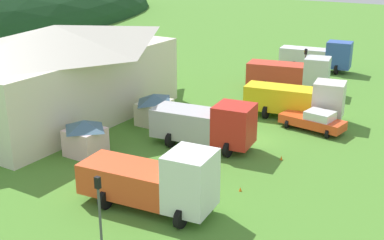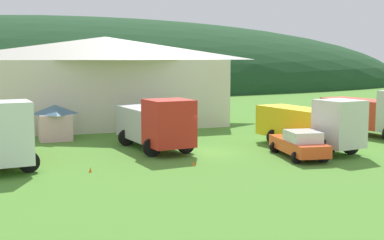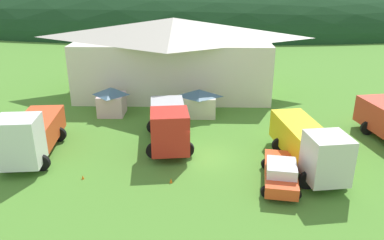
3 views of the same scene
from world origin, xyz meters
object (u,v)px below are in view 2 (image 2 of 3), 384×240
(traffic_cone_mid_row, at_px, (194,166))
(traffic_cone_near_pickup, at_px, (90,172))
(heavy_rig_white, at_px, (0,135))
(depot_building, at_px, (106,80))
(play_shed_pink, at_px, (55,122))
(flatbed_truck_yellow, at_px, (311,123))
(service_pickup_orange, at_px, (299,144))
(play_shed_cream, at_px, (161,118))
(crane_truck_red, at_px, (156,123))
(tow_truck_silver, at_px, (374,112))

(traffic_cone_mid_row, bearing_deg, traffic_cone_near_pickup, 176.67)
(heavy_rig_white, xyz_separation_m, traffic_cone_near_pickup, (4.30, -2.94, -1.76))
(depot_building, xyz_separation_m, heavy_rig_white, (-8.78, -16.10, -2.22))
(play_shed_pink, xyz_separation_m, traffic_cone_mid_row, (6.24, -11.88, -1.31))
(flatbed_truck_yellow, xyz_separation_m, traffic_cone_mid_row, (-8.83, -2.13, -1.72))
(traffic_cone_near_pickup, xyz_separation_m, traffic_cone_mid_row, (5.58, -0.32, 0.00))
(service_pickup_orange, relative_size, traffic_cone_near_pickup, 10.55)
(play_shed_cream, height_order, play_shed_pink, play_shed_pink)
(crane_truck_red, relative_size, tow_truck_silver, 0.92)
(play_shed_pink, relative_size, traffic_cone_near_pickup, 5.11)
(play_shed_pink, bearing_deg, heavy_rig_white, -112.94)
(traffic_cone_near_pickup, bearing_deg, flatbed_truck_yellow, 7.13)
(heavy_rig_white, distance_m, flatbed_truck_yellow, 18.74)
(play_shed_pink, distance_m, flatbed_truck_yellow, 17.95)
(depot_building, distance_m, play_shed_pink, 9.47)
(play_shed_pink, xyz_separation_m, traffic_cone_near_pickup, (0.66, -11.55, -1.31))
(tow_truck_silver, bearing_deg, flatbed_truck_yellow, -76.25)
(service_pickup_orange, distance_m, traffic_cone_mid_row, 6.72)
(depot_building, relative_size, play_shed_cream, 6.60)
(service_pickup_orange, xyz_separation_m, traffic_cone_mid_row, (-6.67, -0.04, -0.83))
(service_pickup_orange, bearing_deg, heavy_rig_white, -92.57)
(flatbed_truck_yellow, bearing_deg, tow_truck_silver, 105.74)
(crane_truck_red, distance_m, traffic_cone_near_pickup, 7.38)
(heavy_rig_white, relative_size, traffic_cone_near_pickup, 15.82)
(depot_building, bearing_deg, traffic_cone_mid_row, -86.73)
(depot_building, height_order, play_shed_pink, depot_building)
(service_pickup_orange, relative_size, traffic_cone_mid_row, 8.53)
(play_shed_cream, height_order, heavy_rig_white, heavy_rig_white)
(depot_building, relative_size, tow_truck_silver, 2.50)
(depot_building, distance_m, service_pickup_orange, 21.07)
(tow_truck_silver, bearing_deg, play_shed_cream, -122.60)
(depot_building, relative_size, flatbed_truck_yellow, 2.48)
(crane_truck_red, height_order, traffic_cone_mid_row, crane_truck_red)
(heavy_rig_white, xyz_separation_m, crane_truck_red, (9.32, 2.18, -0.01))
(heavy_rig_white, distance_m, service_pickup_orange, 16.88)
(flatbed_truck_yellow, xyz_separation_m, traffic_cone_near_pickup, (-14.40, -1.80, -1.72))
(heavy_rig_white, relative_size, service_pickup_orange, 1.50)
(depot_building, relative_size, traffic_cone_near_pickup, 41.59)
(depot_building, height_order, traffic_cone_mid_row, depot_building)
(depot_building, bearing_deg, tow_truck_silver, -37.72)
(depot_building, height_order, heavy_rig_white, depot_building)
(heavy_rig_white, bearing_deg, depot_building, 145.39)
(depot_building, distance_m, play_shed_cream, 8.59)
(play_shed_pink, xyz_separation_m, service_pickup_orange, (12.90, -11.84, -0.48))
(play_shed_pink, relative_size, tow_truck_silver, 0.31)
(flatbed_truck_yellow, relative_size, tow_truck_silver, 1.01)
(service_pickup_orange, bearing_deg, play_shed_cream, -148.07)
(play_shed_cream, relative_size, crane_truck_red, 0.41)
(traffic_cone_mid_row, bearing_deg, flatbed_truck_yellow, 13.55)
(play_shed_pink, xyz_separation_m, tow_truck_silver, (22.84, -6.20, 0.47))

